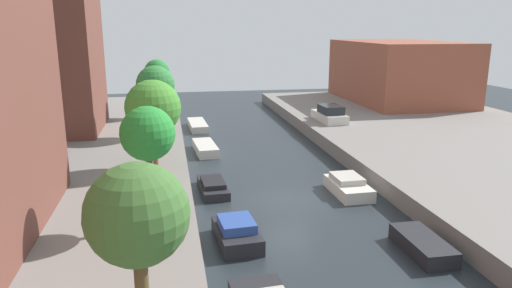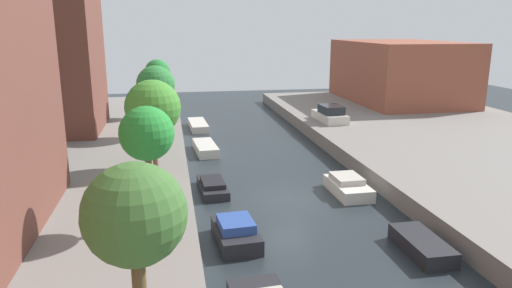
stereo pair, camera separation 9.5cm
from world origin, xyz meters
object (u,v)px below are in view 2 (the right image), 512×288
at_px(moored_boat_left_5, 198,125).
at_px(moored_boat_right_2, 422,245).
at_px(parked_car, 330,115).
at_px(apartment_tower_far, 21,4).
at_px(moored_boat_left_2, 236,233).
at_px(low_block_right, 399,71).
at_px(street_tree_2, 153,108).
at_px(moored_boat_right_3, 348,186).
at_px(street_tree_1, 147,135).
at_px(moored_boat_left_3, 213,186).
at_px(street_tree_4, 157,73).
at_px(moored_boat_left_4, 205,148).
at_px(street_tree_0, 135,216).
at_px(street_tree_3, 156,85).

relative_size(moored_boat_left_5, moored_boat_right_2, 1.46).
bearing_deg(parked_car, moored_boat_left_5, 160.90).
xyz_separation_m(apartment_tower_far, moored_boat_left_2, (12.61, -19.72, -9.81)).
bearing_deg(moored_boat_left_5, low_block_right, 14.88).
distance_m(street_tree_2, moored_boat_right_2, 15.34).
xyz_separation_m(parked_car, moored_boat_right_3, (-3.90, -14.27, -1.16)).
relative_size(low_block_right, moored_boat_left_2, 4.75).
distance_m(street_tree_1, moored_boat_right_2, 11.64).
xyz_separation_m(parked_car, moored_boat_left_3, (-11.02, -12.67, -1.26)).
bearing_deg(moored_boat_right_3, moored_boat_left_2, -144.51).
height_order(low_block_right, moored_boat_left_5, low_block_right).
distance_m(street_tree_4, moored_boat_left_4, 10.87).
bearing_deg(moored_boat_left_2, street_tree_1, 177.07).
relative_size(street_tree_4, moored_boat_left_3, 1.39).
xyz_separation_m(street_tree_0, street_tree_1, (-0.00, 7.52, 0.25)).
distance_m(street_tree_1, moored_boat_left_3, 8.22).
xyz_separation_m(moored_boat_left_5, moored_boat_right_3, (6.85, -18.00, 0.10)).
height_order(apartment_tower_far, moored_boat_left_3, apartment_tower_far).
distance_m(street_tree_0, street_tree_4, 31.39).
distance_m(street_tree_2, street_tree_3, 8.10).
relative_size(apartment_tower_far, street_tree_2, 3.74).
bearing_deg(low_block_right, street_tree_3, -153.67).
bearing_deg(parked_car, apartment_tower_far, 178.43).
xyz_separation_m(moored_boat_left_4, moored_boat_left_5, (-0.01, 8.10, -0.02)).
relative_size(moored_boat_left_3, moored_boat_left_4, 0.90).
relative_size(street_tree_3, moored_boat_left_3, 1.42).
distance_m(street_tree_0, street_tree_3, 23.61).
bearing_deg(street_tree_0, street_tree_3, 90.00).
height_order(moored_boat_left_5, moored_boat_right_3, moored_boat_right_3).
distance_m(low_block_right, moored_boat_left_3, 31.24).
distance_m(apartment_tower_far, moored_boat_left_5, 16.28).
bearing_deg(street_tree_0, moored_boat_left_4, 81.54).
xyz_separation_m(street_tree_4, moored_boat_right_2, (10.51, -26.28, -4.49)).
relative_size(low_block_right, street_tree_3, 2.98).
xyz_separation_m(street_tree_0, street_tree_2, (0.00, 15.51, -0.06)).
bearing_deg(apartment_tower_far, street_tree_1, -64.71).
distance_m(moored_boat_left_3, moored_boat_right_2, 11.44).
xyz_separation_m(moored_boat_left_5, moored_boat_right_2, (7.24, -25.04, 0.02)).
relative_size(street_tree_3, moored_boat_left_5, 1.10).
distance_m(low_block_right, moored_boat_left_5, 22.56).
relative_size(street_tree_2, moored_boat_right_2, 1.57).
distance_m(street_tree_0, moored_boat_left_2, 9.04).
bearing_deg(parked_car, street_tree_1, -126.57).
xyz_separation_m(moored_boat_left_4, moored_boat_right_3, (6.84, -9.90, 0.08)).
distance_m(low_block_right, street_tree_1, 37.65).
height_order(apartment_tower_far, moored_boat_right_3, apartment_tower_far).
xyz_separation_m(apartment_tower_far, moored_boat_left_4, (12.51, -5.01, -9.94)).
bearing_deg(apartment_tower_far, street_tree_0, -71.16).
relative_size(street_tree_0, moored_boat_left_3, 1.33).
relative_size(street_tree_4, moored_boat_left_5, 1.08).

